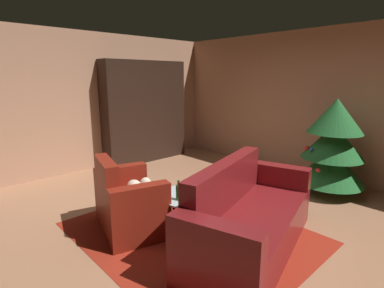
{
  "coord_description": "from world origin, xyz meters",
  "views": [
    {
      "loc": [
        2.43,
        -2.58,
        1.81
      ],
      "look_at": [
        -0.24,
        -0.08,
        0.99
      ],
      "focal_mm": 28.03,
      "sensor_mm": 36.0,
      "label": 1
    }
  ],
  "objects_px": {
    "book_stack_on_table": "(195,190)",
    "bottle_on_table": "(179,192)",
    "couch_red": "(248,220)",
    "decorated_tree": "(333,145)",
    "coffee_table": "(191,198)",
    "bookshelf_unit": "(151,113)",
    "armchair_red": "(128,204)"
  },
  "relations": [
    {
      "from": "couch_red",
      "to": "bookshelf_unit",
      "type": "bearing_deg",
      "value": 159.81
    },
    {
      "from": "bookshelf_unit",
      "to": "book_stack_on_table",
      "type": "xyz_separation_m",
      "value": [
        2.97,
        -1.49,
        -0.53
      ]
    },
    {
      "from": "coffee_table",
      "to": "bottle_on_table",
      "type": "xyz_separation_m",
      "value": [
        0.02,
        -0.21,
        0.13
      ]
    },
    {
      "from": "bookshelf_unit",
      "to": "armchair_red",
      "type": "relative_size",
      "value": 1.92
    },
    {
      "from": "bottle_on_table",
      "to": "decorated_tree",
      "type": "distance_m",
      "value": 2.69
    },
    {
      "from": "bookshelf_unit",
      "to": "bottle_on_table",
      "type": "bearing_deg",
      "value": -30.24
    },
    {
      "from": "book_stack_on_table",
      "to": "bottle_on_table",
      "type": "relative_size",
      "value": 0.91
    },
    {
      "from": "armchair_red",
      "to": "decorated_tree",
      "type": "bearing_deg",
      "value": 68.63
    },
    {
      "from": "bottle_on_table",
      "to": "decorated_tree",
      "type": "xyz_separation_m",
      "value": [
        0.62,
        2.61,
        0.24
      ]
    },
    {
      "from": "bookshelf_unit",
      "to": "bottle_on_table",
      "type": "distance_m",
      "value": 3.45
    },
    {
      "from": "book_stack_on_table",
      "to": "decorated_tree",
      "type": "relative_size",
      "value": 0.14
    },
    {
      "from": "book_stack_on_table",
      "to": "decorated_tree",
      "type": "bearing_deg",
      "value": 75.74
    },
    {
      "from": "bookshelf_unit",
      "to": "decorated_tree",
      "type": "relative_size",
      "value": 1.43
    },
    {
      "from": "book_stack_on_table",
      "to": "coffee_table",
      "type": "bearing_deg",
      "value": -143.27
    },
    {
      "from": "armchair_red",
      "to": "book_stack_on_table",
      "type": "distance_m",
      "value": 0.82
    },
    {
      "from": "coffee_table",
      "to": "bottle_on_table",
      "type": "relative_size",
      "value": 3.19
    },
    {
      "from": "armchair_red",
      "to": "coffee_table",
      "type": "xyz_separation_m",
      "value": [
        0.52,
        0.55,
        0.08
      ]
    },
    {
      "from": "decorated_tree",
      "to": "coffee_table",
      "type": "bearing_deg",
      "value": -104.93
    },
    {
      "from": "armchair_red",
      "to": "coffee_table",
      "type": "bearing_deg",
      "value": 47.06
    },
    {
      "from": "bookshelf_unit",
      "to": "couch_red",
      "type": "bearing_deg",
      "value": -20.19
    },
    {
      "from": "bookshelf_unit",
      "to": "armchair_red",
      "type": "distance_m",
      "value": 3.26
    },
    {
      "from": "couch_red",
      "to": "bottle_on_table",
      "type": "distance_m",
      "value": 0.81
    },
    {
      "from": "coffee_table",
      "to": "bottle_on_table",
      "type": "distance_m",
      "value": 0.25
    },
    {
      "from": "coffee_table",
      "to": "book_stack_on_table",
      "type": "distance_m",
      "value": 0.11
    },
    {
      "from": "couch_red",
      "to": "book_stack_on_table",
      "type": "bearing_deg",
      "value": -167.32
    },
    {
      "from": "armchair_red",
      "to": "bottle_on_table",
      "type": "xyz_separation_m",
      "value": [
        0.53,
        0.35,
        0.21
      ]
    },
    {
      "from": "book_stack_on_table",
      "to": "bottle_on_table",
      "type": "height_order",
      "value": "bottle_on_table"
    },
    {
      "from": "bookshelf_unit",
      "to": "coffee_table",
      "type": "xyz_separation_m",
      "value": [
        2.93,
        -1.51,
        -0.63
      ]
    },
    {
      "from": "book_stack_on_table",
      "to": "bottle_on_table",
      "type": "distance_m",
      "value": 0.24
    },
    {
      "from": "bookshelf_unit",
      "to": "bottle_on_table",
      "type": "xyz_separation_m",
      "value": [
        2.95,
        -1.72,
        -0.5
      ]
    },
    {
      "from": "couch_red",
      "to": "decorated_tree",
      "type": "distance_m",
      "value": 2.27
    },
    {
      "from": "bookshelf_unit",
      "to": "decorated_tree",
      "type": "height_order",
      "value": "bookshelf_unit"
    }
  ]
}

